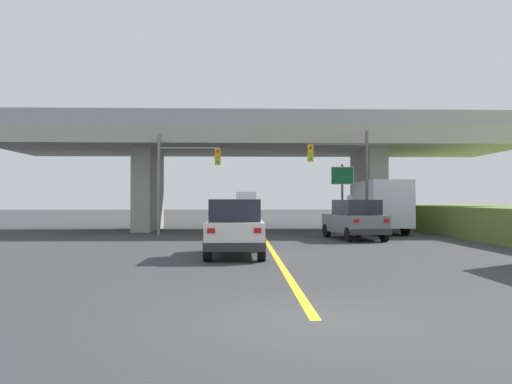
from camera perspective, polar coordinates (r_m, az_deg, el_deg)
name	(u,v)px	position (r m, az deg, el deg)	size (l,w,h in m)	color
ground	(259,230)	(34.83, 0.33, -4.22)	(160.00, 160.00, 0.00)	#353538
overpass_bridge	(259,150)	(34.95, 0.33, 4.69)	(33.80, 9.50, 7.39)	#A8A59E
lane_divider_stripe	(272,251)	(20.40, 1.78, -6.51)	(0.20, 23.71, 0.01)	yellow
suv_lead	(235,228)	(18.27, -2.34, -3.99)	(2.01, 4.35, 2.02)	silver
suv_crossing	(355,219)	(26.68, 10.90, -3.02)	(2.66, 4.81, 2.02)	slate
box_truck	(378,206)	(32.20, 13.41, -1.52)	(2.33, 7.31, 3.14)	silver
sedan_oncoming	(243,211)	(45.79, -1.49, -2.17)	(2.04, 4.73, 2.02)	navy
traffic_signal_nearside	(347,169)	(29.69, 10.10, 2.49)	(3.47, 0.36, 5.97)	#56595E
traffic_signal_farside	(180,171)	(29.92, -8.47, 2.30)	(3.64, 0.36, 5.85)	slate
highway_sign	(342,183)	(32.10, 9.57, 0.98)	(1.41, 0.17, 4.23)	#56595E
semi_truck_distant	(246,204)	(62.81, -1.13, -1.32)	(2.33, 7.21, 3.01)	silver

